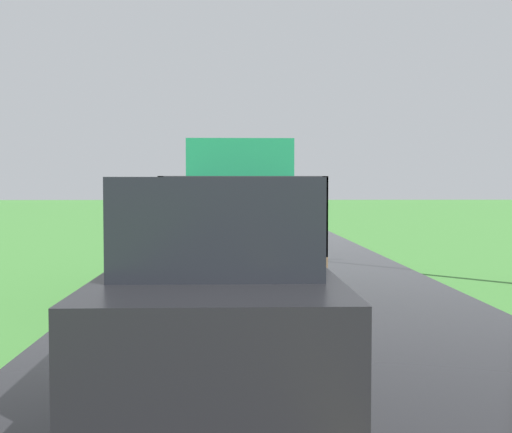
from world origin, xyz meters
TOP-DOWN VIEW (x-y plane):
  - banana_truck_near at (-0.66, 12.25)m, footprint 2.38×5.82m
  - following_car at (-0.94, 5.10)m, footprint 1.74×4.10m

SIDE VIEW (x-z plane):
  - following_car at x=-0.94m, z-range 0.11..2.03m
  - banana_truck_near at x=-0.66m, z-range 0.07..2.87m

